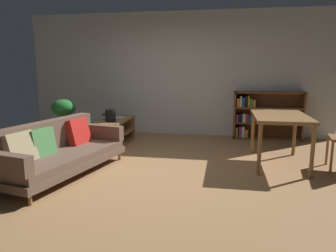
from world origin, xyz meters
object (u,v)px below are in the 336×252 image
object	(u,v)px
dining_table	(280,120)
potted_floor_plant	(64,114)
desk_speaker	(111,115)
open_laptop	(115,117)
media_console	(115,132)
bookshelf	(263,115)
fabric_couch	(56,150)

from	to	relation	value
dining_table	potted_floor_plant	bearing A→B (deg)	171.15
desk_speaker	open_laptop	bearing A→B (deg)	98.63
media_console	desk_speaker	bearing A→B (deg)	-86.09
open_laptop	bookshelf	world-z (taller)	bookshelf
open_laptop	potted_floor_plant	distance (m)	0.98
desk_speaker	fabric_couch	bearing A→B (deg)	-98.16
fabric_couch	desk_speaker	xyz separation A→B (m)	(0.23, 1.57, 0.27)
desk_speaker	media_console	bearing A→B (deg)	93.91
desk_speaker	dining_table	xyz separation A→B (m)	(2.94, -0.51, 0.08)
potted_floor_plant	bookshelf	bearing A→B (deg)	17.73
media_console	dining_table	world-z (taller)	dining_table
fabric_couch	dining_table	bearing A→B (deg)	18.61
desk_speaker	potted_floor_plant	size ratio (longest dim) A/B	0.26
media_console	bookshelf	world-z (taller)	bookshelf
fabric_couch	potted_floor_plant	xyz separation A→B (m)	(-0.77, 1.68, 0.25)
dining_table	fabric_couch	bearing A→B (deg)	-161.39
fabric_couch	open_laptop	xyz separation A→B (m)	(0.16, 1.99, 0.18)
media_console	open_laptop	size ratio (longest dim) A/B	2.73
potted_floor_plant	bookshelf	distance (m)	4.08
media_console	open_laptop	xyz separation A→B (m)	(-0.04, 0.15, 0.28)
fabric_couch	potted_floor_plant	world-z (taller)	potted_floor_plant
fabric_couch	media_console	bearing A→B (deg)	83.54
fabric_couch	bookshelf	world-z (taller)	bookshelf
fabric_couch	media_console	size ratio (longest dim) A/B	1.88
fabric_couch	potted_floor_plant	size ratio (longest dim) A/B	2.44
potted_floor_plant	dining_table	size ratio (longest dim) A/B	0.70
fabric_couch	potted_floor_plant	distance (m)	1.86
open_laptop	potted_floor_plant	size ratio (longest dim) A/B	0.48
dining_table	desk_speaker	bearing A→B (deg)	170.18
fabric_couch	open_laptop	distance (m)	2.00
fabric_couch	bookshelf	distance (m)	4.27
media_console	potted_floor_plant	xyz separation A→B (m)	(-0.98, -0.16, 0.35)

